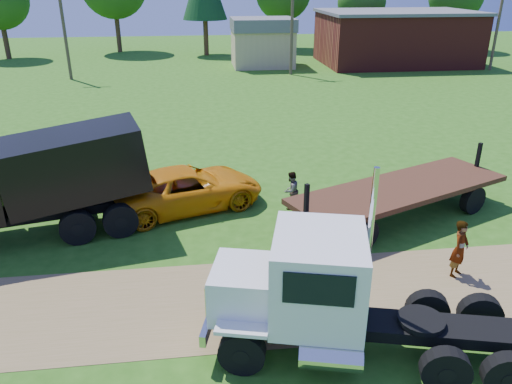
{
  "coord_description": "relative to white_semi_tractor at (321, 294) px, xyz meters",
  "views": [
    {
      "loc": [
        -3.14,
        -11.76,
        8.51
      ],
      "look_at": [
        -1.17,
        4.06,
        1.6
      ],
      "focal_mm": 35.0,
      "sensor_mm": 36.0,
      "label": 1
    }
  ],
  "objects": [
    {
      "name": "dirt_track",
      "position": [
        0.39,
        2.14,
        -1.58
      ],
      "size": [
        120.0,
        4.2,
        0.01
      ],
      "primitive_type": "cube",
      "color": "brown",
      "rests_on": "ground"
    },
    {
      "name": "flatbed_trailer",
      "position": [
        4.75,
        6.79,
        -0.6
      ],
      "size": [
        9.23,
        5.95,
        2.28
      ],
      "rotation": [
        0.0,
        0.0,
        0.4
      ],
      "color": "#341A10",
      "rests_on": "ground"
    },
    {
      "name": "tan_shed",
      "position": [
        4.39,
        42.14,
        0.84
      ],
      "size": [
        6.2,
        5.4,
        4.7
      ],
      "color": "tan",
      "rests_on": "ground"
    },
    {
      "name": "spectator_b",
      "position": [
        0.85,
        8.08,
        -0.81
      ],
      "size": [
        0.95,
        0.93,
        1.54
      ],
      "primitive_type": "imported",
      "rotation": [
        0.0,
        0.0,
        3.85
      ],
      "color": "#999999",
      "rests_on": "ground"
    },
    {
      "name": "orange_pickup",
      "position": [
        -3.18,
        8.67,
        -0.76
      ],
      "size": [
        6.51,
        4.48,
        1.65
      ],
      "primitive_type": "imported",
      "rotation": [
        0.0,
        0.0,
        1.89
      ],
      "color": "orange",
      "rests_on": "ground"
    },
    {
      "name": "ground",
      "position": [
        0.39,
        2.14,
        -1.58
      ],
      "size": [
        140.0,
        140.0,
        0.0
      ],
      "primitive_type": "plane",
      "color": "#275913",
      "rests_on": "ground"
    },
    {
      "name": "black_dump_truck",
      "position": [
        -8.56,
        7.0,
        0.53
      ],
      "size": [
        9.06,
        4.61,
        3.84
      ],
      "rotation": [
        0.0,
        0.0,
        0.24
      ],
      "color": "black",
      "rests_on": "ground"
    },
    {
      "name": "brick_building",
      "position": [
        18.39,
        42.14,
        1.08
      ],
      "size": [
        15.4,
        10.4,
        5.3
      ],
      "color": "maroon",
      "rests_on": "ground"
    },
    {
      "name": "utility_poles",
      "position": [
        6.39,
        37.14,
        3.13
      ],
      "size": [
        42.2,
        0.28,
        9.0
      ],
      "color": "#453727",
      "rests_on": "ground"
    },
    {
      "name": "white_semi_tractor",
      "position": [
        0.0,
        0.0,
        0.0
      ],
      "size": [
        7.84,
        4.22,
        4.63
      ],
      "rotation": [
        0.0,
        0.0,
        -0.25
      ],
      "color": "black",
      "rests_on": "ground"
    },
    {
      "name": "spectator_a",
      "position": [
        5.02,
        2.69,
        -0.66
      ],
      "size": [
        0.8,
        0.77,
        1.85
      ],
      "primitive_type": "imported",
      "rotation": [
        0.0,
        0.0,
        0.71
      ],
      "color": "#999999",
      "rests_on": "ground"
    }
  ]
}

